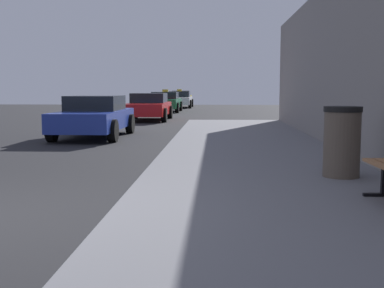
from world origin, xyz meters
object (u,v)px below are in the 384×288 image
object	(u,v)px
trash_bin	(342,142)
car_blue	(94,116)
car_red	(149,106)
car_white	(179,99)
car_green	(165,102)
car_yellow	(181,97)

from	to	relation	value
trash_bin	car_blue	world-z (taller)	car_blue
trash_bin	car_blue	distance (m)	9.30
trash_bin	car_red	xyz separation A→B (m)	(-5.10, 15.49, -0.04)
car_red	car_white	size ratio (longest dim) A/B	0.95
car_red	car_green	distance (m)	8.31
trash_bin	car_yellow	world-z (taller)	car_yellow
car_white	trash_bin	bearing A→B (deg)	98.88
car_red	car_white	xyz separation A→B (m)	(0.27, 15.42, 0.00)
car_blue	car_red	xyz separation A→B (m)	(0.56, 8.11, 0.00)
car_red	car_yellow	xyz separation A→B (m)	(-0.24, 24.51, 0.00)
car_red	car_white	bearing A→B (deg)	-90.99
car_white	car_red	bearing A→B (deg)	89.01
car_red	car_blue	bearing A→B (deg)	86.06
car_blue	car_yellow	bearing A→B (deg)	-90.56
car_white	car_yellow	size ratio (longest dim) A/B	1.05
car_blue	car_yellow	world-z (taller)	same
car_red	car_white	distance (m)	15.42
car_blue	car_white	bearing A→B (deg)	-92.01
car_green	car_yellow	size ratio (longest dim) A/B	1.04
car_blue	car_red	bearing A→B (deg)	-93.94
trash_bin	car_white	xyz separation A→B (m)	(-4.83, 30.91, -0.04)
car_green	car_blue	bearing A→B (deg)	88.41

